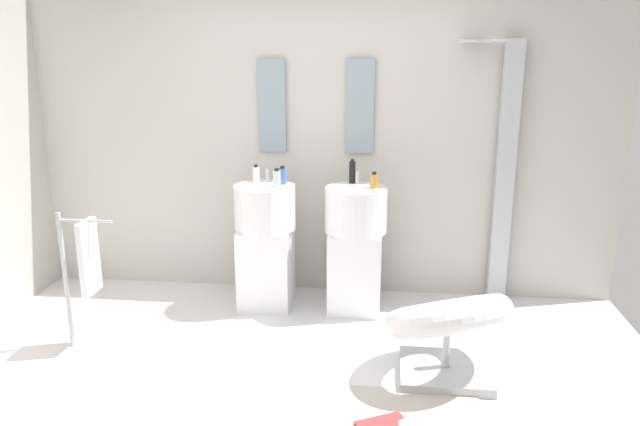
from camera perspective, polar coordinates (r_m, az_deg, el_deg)
ground_plane at (r=3.83m, az=-3.28°, el=-16.31°), size 4.80×3.60×0.04m
rear_partition at (r=4.95m, az=-0.32°, el=7.28°), size 4.80×0.10×2.60m
pedestal_sink_left at (r=4.75m, az=-5.11°, el=-2.73°), size 0.47×0.47×1.07m
pedestal_sink_right at (r=4.66m, az=3.33°, el=-3.03°), size 0.47×0.47×1.07m
vanity_mirror_left at (r=4.90m, az=-4.53°, el=9.97°), size 0.22×0.03×0.73m
vanity_mirror_right at (r=4.82m, az=3.76°, el=9.89°), size 0.22×0.03×0.73m
shower_column at (r=4.91m, az=16.80°, el=3.97°), size 0.49×0.24×2.05m
lounge_chair at (r=3.86m, az=11.88°, el=-10.12°), size 1.06×1.06×0.65m
towel_rack at (r=4.31m, az=-21.15°, el=-4.15°), size 0.37×0.22×0.95m
area_rug at (r=3.50m, az=6.57°, el=-19.25°), size 1.03×0.78×0.01m
magazine_red at (r=3.47m, az=5.94°, el=-19.24°), size 0.32×0.27×0.02m
soap_bottle_clear at (r=4.54m, az=-4.07°, el=3.22°), size 0.06×0.06×0.15m
soap_bottle_black at (r=4.69m, az=3.04°, el=3.87°), size 0.05×0.05×0.19m
soap_bottle_blue at (r=4.66m, az=-3.53°, el=3.50°), size 0.06×0.06×0.14m
soap_bottle_amber at (r=4.53m, az=5.09°, el=3.03°), size 0.06×0.06×0.12m
soap_bottle_white at (r=4.72m, az=-6.01°, el=3.60°), size 0.05×0.05×0.14m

